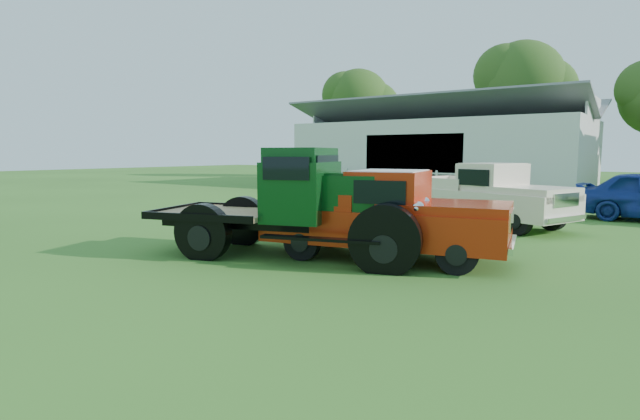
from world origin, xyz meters
The scene contains 8 objects.
ground centered at (0.00, 0.00, 0.00)m, with size 120.00×120.00×0.00m, color #356421.
shed_left centered at (-7.00, 26.00, 2.80)m, with size 18.80×10.20×5.60m, color silver, non-canonical shape.
fence_rail centered at (-8.00, 20.00, 0.60)m, with size 14.20×0.16×1.20m, color white, non-canonical shape.
tree_a centered at (-18.00, 33.00, 5.25)m, with size 6.30×6.30×10.50m, color #32581F, non-canonical shape.
tree_b centered at (-4.00, 34.00, 5.75)m, with size 6.90×6.90×11.50m, color #32581F, non-canonical shape.
vintage_flatbed centered at (-0.52, 1.37, 1.14)m, with size 5.77×2.29×2.29m, color #0C3A14, non-canonical shape.
red_pickup centered at (1.11, 2.22, 0.93)m, with size 5.08×1.95×1.85m, color #B3230B, non-canonical shape.
white_pickup centered at (1.46, 8.18, 0.92)m, with size 5.01×1.94×1.84m, color beige, non-canonical shape.
Camera 1 is at (5.90, -6.87, 2.18)m, focal length 28.00 mm.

